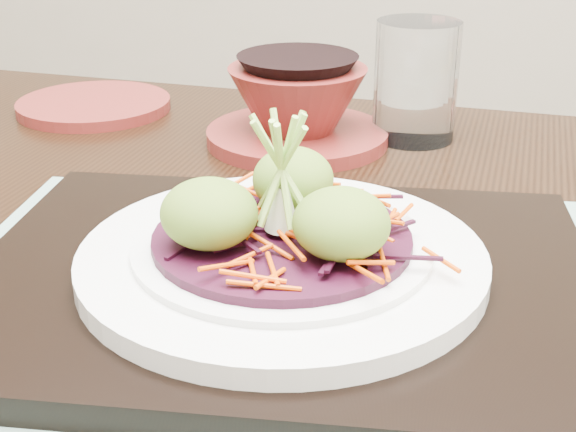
% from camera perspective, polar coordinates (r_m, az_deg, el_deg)
% --- Properties ---
extents(dining_table, '(1.19, 0.86, 0.70)m').
position_cam_1_polar(dining_table, '(0.62, 2.08, -9.63)').
color(dining_table, black).
rests_on(dining_table, ground).
extents(placemat, '(0.46, 0.37, 0.00)m').
position_cam_1_polar(placemat, '(0.50, -0.42, -5.71)').
color(placemat, gray).
rests_on(placemat, dining_table).
extents(serving_tray, '(0.40, 0.31, 0.02)m').
position_cam_1_polar(serving_tray, '(0.49, -0.42, -4.66)').
color(serving_tray, black).
rests_on(serving_tray, placemat).
extents(white_plate, '(0.25, 0.25, 0.02)m').
position_cam_1_polar(white_plate, '(0.49, -0.43, -2.93)').
color(white_plate, silver).
rests_on(white_plate, serving_tray).
extents(cabbage_bed, '(0.16, 0.16, 0.01)m').
position_cam_1_polar(cabbage_bed, '(0.48, -0.43, -1.60)').
color(cabbage_bed, '#330A1D').
rests_on(cabbage_bed, white_plate).
extents(carrot_julienne, '(0.19, 0.19, 0.01)m').
position_cam_1_polar(carrot_julienne, '(0.48, -0.43, -0.78)').
color(carrot_julienne, '#CE4203').
rests_on(carrot_julienne, cabbage_bed).
extents(guacamole_scoops, '(0.14, 0.12, 0.04)m').
position_cam_1_polar(guacamole_scoops, '(0.47, -0.45, 0.77)').
color(guacamole_scoops, olive).
rests_on(guacamole_scoops, cabbage_bed).
extents(scallion_garnish, '(0.06, 0.06, 0.09)m').
position_cam_1_polar(scallion_garnish, '(0.46, -0.45, 2.94)').
color(scallion_garnish, '#9CCE52').
rests_on(scallion_garnish, cabbage_bed).
extents(terracotta_side_plate, '(0.20, 0.20, 0.01)m').
position_cam_1_polar(terracotta_side_plate, '(0.90, -13.63, 7.68)').
color(terracotta_side_plate, '#5E1916').
rests_on(terracotta_side_plate, dining_table).
extents(water_glass, '(0.09, 0.09, 0.11)m').
position_cam_1_polar(water_glass, '(0.78, 9.07, 9.45)').
color(water_glass, white).
rests_on(water_glass, dining_table).
extents(terracotta_bowl_set, '(0.21, 0.21, 0.07)m').
position_cam_1_polar(terracotta_bowl_set, '(0.76, 0.67, 7.58)').
color(terracotta_bowl_set, '#5E1916').
rests_on(terracotta_bowl_set, dining_table).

